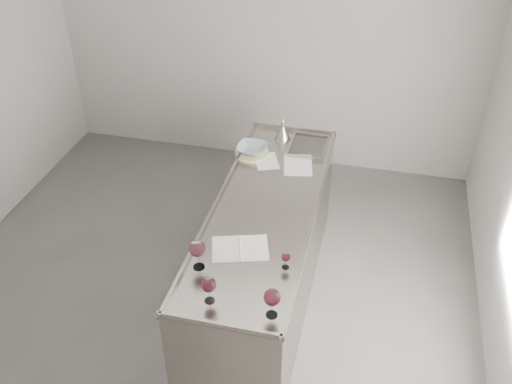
% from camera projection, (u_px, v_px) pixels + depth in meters
% --- Properties ---
extents(room_shell, '(4.54, 5.04, 2.84)m').
position_uv_depth(room_shell, '(184.00, 168.00, 3.84)').
color(room_shell, '#4C4A48').
rests_on(room_shell, ground).
extents(counter, '(0.77, 2.42, 0.97)m').
position_uv_depth(counter, '(265.00, 254.00, 4.52)').
color(counter, gray).
rests_on(counter, ground).
extents(wine_glass_left, '(0.11, 0.11, 0.22)m').
position_uv_depth(wine_glass_left, '(198.00, 249.00, 3.63)').
color(wine_glass_left, white).
rests_on(wine_glass_left, counter).
extents(wine_glass_middle, '(0.09, 0.09, 0.18)m').
position_uv_depth(wine_glass_middle, '(209.00, 285.00, 3.40)').
color(wine_glass_middle, white).
rests_on(wine_glass_middle, counter).
extents(wine_glass_right, '(0.10, 0.10, 0.20)m').
position_uv_depth(wine_glass_right, '(272.00, 298.00, 3.30)').
color(wine_glass_right, white).
rests_on(wine_glass_right, counter).
extents(wine_glass_small, '(0.06, 0.06, 0.13)m').
position_uv_depth(wine_glass_small, '(286.00, 257.00, 3.66)').
color(wine_glass_small, white).
rests_on(wine_glass_small, counter).
extents(notebook, '(0.44, 0.36, 0.02)m').
position_uv_depth(notebook, '(240.00, 249.00, 3.86)').
color(notebook, white).
rests_on(notebook, counter).
extents(loose_paper_top, '(0.29, 0.37, 0.00)m').
position_uv_depth(loose_paper_top, '(298.00, 165.00, 4.71)').
color(loose_paper_top, silver).
rests_on(loose_paper_top, counter).
extents(loose_paper_under, '(0.27, 0.31, 0.00)m').
position_uv_depth(loose_paper_under, '(267.00, 161.00, 4.76)').
color(loose_paper_under, white).
rests_on(loose_paper_under, counter).
extents(trivet, '(0.38, 0.38, 0.02)m').
position_uv_depth(trivet, '(252.00, 153.00, 4.85)').
color(trivet, '#C4B67E').
rests_on(trivet, counter).
extents(ceramic_bowl, '(0.27, 0.27, 0.06)m').
position_uv_depth(ceramic_bowl, '(252.00, 149.00, 4.83)').
color(ceramic_bowl, '#8CA0A3').
rests_on(ceramic_bowl, trivet).
extents(wine_funnel, '(0.15, 0.15, 0.21)m').
position_uv_depth(wine_funnel, '(283.00, 133.00, 5.02)').
color(wine_funnel, '#A49C92').
rests_on(wine_funnel, counter).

